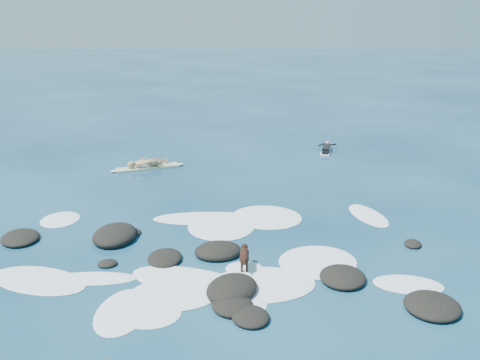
{
  "coord_description": "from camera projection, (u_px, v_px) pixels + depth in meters",
  "views": [
    {
      "loc": [
        0.61,
        -15.46,
        7.3
      ],
      "look_at": [
        1.06,
        4.0,
        0.9
      ],
      "focal_mm": 40.0,
      "sensor_mm": 36.0,
      "label": 1
    }
  ],
  "objects": [
    {
      "name": "ground",
      "position": [
        210.0,
        246.0,
        16.95
      ],
      "size": [
        160.0,
        160.0,
        0.0
      ],
      "primitive_type": "plane",
      "color": "#0A2642",
      "rests_on": "ground"
    },
    {
      "name": "paddling_surfer_rig",
      "position": [
        326.0,
        149.0,
        27.9
      ],
      "size": [
        1.13,
        2.2,
        0.38
      ],
      "rotation": [
        0.0,
        0.0,
        1.32
      ],
      "color": "white",
      "rests_on": "ground"
    },
    {
      "name": "breaking_foam",
      "position": [
        216.0,
        258.0,
        16.13
      ],
      "size": [
        12.92,
        8.85,
        0.12
      ],
      "color": "white",
      "rests_on": "ground"
    },
    {
      "name": "standing_surfer_rig",
      "position": [
        147.0,
        153.0,
        24.74
      ],
      "size": [
        3.37,
        1.53,
        1.97
      ],
      "rotation": [
        0.0,
        0.0,
        0.34
      ],
      "color": "beige",
      "rests_on": "ground"
    },
    {
      "name": "reef_rocks",
      "position": [
        208.0,
        265.0,
        15.48
      ],
      "size": [
        13.92,
        6.39,
        0.55
      ],
      "color": "black",
      "rests_on": "ground"
    },
    {
      "name": "dog",
      "position": [
        244.0,
        255.0,
        15.33
      ],
      "size": [
        0.29,
        1.07,
        0.68
      ],
      "rotation": [
        0.0,
        0.0,
        1.53
      ],
      "color": "black",
      "rests_on": "ground"
    }
  ]
}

